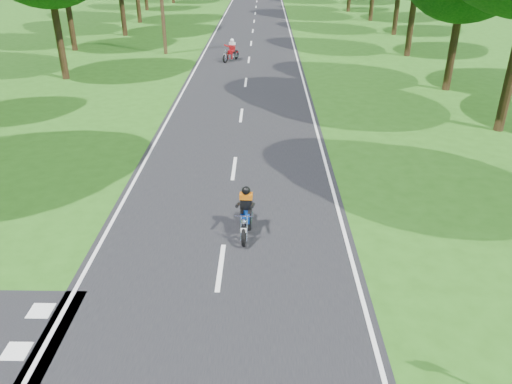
{
  "coord_description": "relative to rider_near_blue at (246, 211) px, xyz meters",
  "views": [
    {
      "loc": [
        1.05,
        -8.16,
        7.25
      ],
      "look_at": [
        0.85,
        4.0,
        1.1
      ],
      "focal_mm": 35.0,
      "sensor_mm": 36.0,
      "label": 1
    }
  ],
  "objects": [
    {
      "name": "main_road",
      "position": [
        -0.57,
        46.33,
        -0.67
      ],
      "size": [
        7.0,
        140.0,
        0.02
      ],
      "primitive_type": "cube",
      "color": "black",
      "rests_on": "ground"
    },
    {
      "name": "rider_near_blue",
      "position": [
        0.0,
        0.0,
        0.0
      ],
      "size": [
        0.6,
        1.61,
        1.32
      ],
      "primitive_type": null,
      "rotation": [
        0.0,
        0.0,
        -0.04
      ],
      "color": "navy",
      "rests_on": "main_road"
    },
    {
      "name": "rider_far_red",
      "position": [
        -1.76,
        21.97,
        0.05
      ],
      "size": [
        1.29,
        1.79,
        1.43
      ],
      "primitive_type": null,
      "rotation": [
        0.0,
        0.0,
        -0.47
      ],
      "color": "#A40C12",
      "rests_on": "main_road"
    },
    {
      "name": "road_markings",
      "position": [
        -0.71,
        44.45,
        -0.66
      ],
      "size": [
        7.4,
        140.0,
        0.01
      ],
      "color": "silver",
      "rests_on": "main_road"
    },
    {
      "name": "ground",
      "position": [
        -0.57,
        -3.67,
        -0.68
      ],
      "size": [
        160.0,
        160.0,
        0.0
      ],
      "primitive_type": "plane",
      "color": "#215012",
      "rests_on": "ground"
    }
  ]
}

